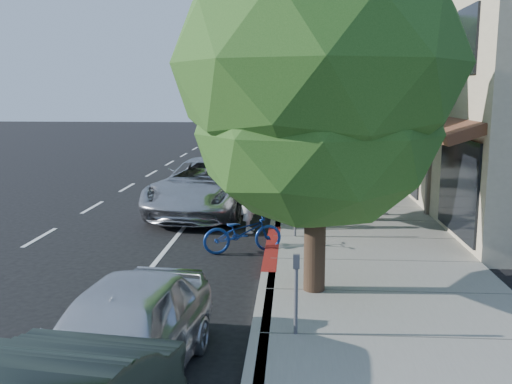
# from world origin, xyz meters

# --- Properties ---
(ground) EXTENTS (120.00, 120.00, 0.00)m
(ground) POSITION_xyz_m (0.00, 0.00, 0.00)
(ground) COLOR black
(ground) RESTS_ON ground
(sidewalk) EXTENTS (4.60, 56.00, 0.15)m
(sidewalk) POSITION_xyz_m (2.30, 8.00, 0.07)
(sidewalk) COLOR gray
(sidewalk) RESTS_ON ground
(curb) EXTENTS (0.30, 56.00, 0.15)m
(curb) POSITION_xyz_m (0.00, 8.00, 0.07)
(curb) COLOR #9E998E
(curb) RESTS_ON ground
(curb_red_segment) EXTENTS (0.32, 4.00, 0.15)m
(curb_red_segment) POSITION_xyz_m (0.00, 1.00, 0.07)
(curb_red_segment) COLOR maroon
(curb_red_segment) RESTS_ON ground
(storefront_building) EXTENTS (10.00, 36.00, 7.00)m
(storefront_building) POSITION_xyz_m (9.60, 18.00, 3.50)
(storefront_building) COLOR beige
(storefront_building) RESTS_ON ground
(street_tree_0) EXTENTS (5.18, 5.18, 7.07)m
(street_tree_0) POSITION_xyz_m (0.90, -2.00, 4.17)
(street_tree_0) COLOR black
(street_tree_0) RESTS_ON ground
(street_tree_1) EXTENTS (5.35, 5.35, 7.24)m
(street_tree_1) POSITION_xyz_m (0.90, 4.00, 4.26)
(street_tree_1) COLOR black
(street_tree_1) RESTS_ON ground
(street_tree_2) EXTENTS (4.31, 4.31, 6.59)m
(street_tree_2) POSITION_xyz_m (0.90, 10.00, 4.01)
(street_tree_2) COLOR black
(street_tree_2) RESTS_ON ground
(street_tree_3) EXTENTS (5.17, 5.17, 7.36)m
(street_tree_3) POSITION_xyz_m (0.90, 16.00, 4.40)
(street_tree_3) COLOR black
(street_tree_3) RESTS_ON ground
(street_tree_4) EXTENTS (4.41, 4.41, 7.27)m
(street_tree_4) POSITION_xyz_m (0.90, 22.00, 4.50)
(street_tree_4) COLOR black
(street_tree_4) RESTS_ON ground
(street_tree_5) EXTENTS (5.27, 5.27, 8.07)m
(street_tree_5) POSITION_xyz_m (0.90, 28.00, 4.91)
(street_tree_5) COLOR black
(street_tree_5) RESTS_ON ground
(cyclist) EXTENTS (0.48, 0.71, 1.91)m
(cyclist) POSITION_xyz_m (-0.70, 3.00, 0.96)
(cyclist) COLOR silver
(cyclist) RESTS_ON ground
(bicycle) EXTENTS (2.02, 1.23, 1.00)m
(bicycle) POSITION_xyz_m (-0.71, 0.93, 0.50)
(bicycle) COLOR navy
(bicycle) RESTS_ON ground
(silver_suv) EXTENTS (3.67, 6.49, 1.71)m
(silver_suv) POSITION_xyz_m (-2.20, 5.50, 0.86)
(silver_suv) COLOR #B0B0B5
(silver_suv) RESTS_ON ground
(dark_sedan) EXTENTS (1.52, 4.12, 1.35)m
(dark_sedan) POSITION_xyz_m (-0.50, 10.34, 0.67)
(dark_sedan) COLOR black
(dark_sedan) RESTS_ON ground
(white_pickup) EXTENTS (2.81, 6.43, 1.84)m
(white_pickup) POSITION_xyz_m (-1.99, 19.08, 0.92)
(white_pickup) COLOR #BEBEBE
(white_pickup) RESTS_ON ground
(dark_suv_far) EXTENTS (2.26, 5.35, 1.80)m
(dark_suv_far) POSITION_xyz_m (-1.95, 25.75, 0.90)
(dark_suv_far) COLOR black
(dark_suv_far) RESTS_ON ground
(near_car_a) EXTENTS (2.09, 4.30, 1.41)m
(near_car_a) POSITION_xyz_m (-1.71, -5.50, 0.71)
(near_car_a) COLOR silver
(near_car_a) RESTS_ON ground
(pedestrian) EXTENTS (0.93, 0.80, 1.66)m
(pedestrian) POSITION_xyz_m (2.85, 4.90, 0.98)
(pedestrian) COLOR black
(pedestrian) RESTS_ON sidewalk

